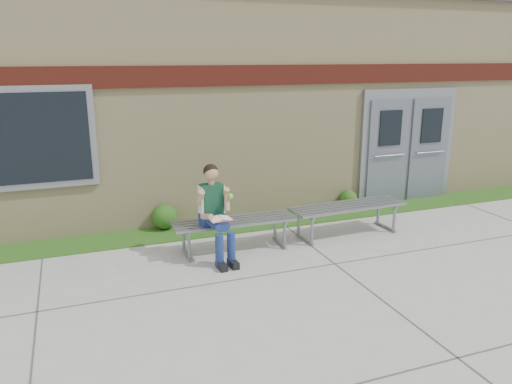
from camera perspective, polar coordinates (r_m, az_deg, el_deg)
name	(u,v)px	position (r m, az deg, el deg)	size (l,w,h in m)	color
ground	(286,290)	(6.60, 3.45, -11.06)	(80.00, 80.00, 0.00)	#9E9E99
grass_strip	(226,227)	(8.85, -3.40, -3.97)	(16.00, 0.80, 0.02)	#194F15
school_building	(181,93)	(11.67, -8.61, 11.09)	(16.20, 6.22, 4.20)	beige
bench_left	(234,227)	(7.72, -2.50, -4.01)	(1.90, 0.58, 0.49)	gray
bench_right	(347,212)	(8.51, 10.41, -2.23)	(2.02, 0.64, 0.52)	gray
girl	(215,211)	(7.31, -4.67, -2.14)	(0.51, 0.84, 1.41)	navy
shrub_mid	(165,217)	(8.78, -10.41, -2.79)	(0.44, 0.44, 0.44)	#194F15
shrub_east	(348,199)	(10.04, 10.50, -0.75)	(0.35, 0.35, 0.35)	#194F15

